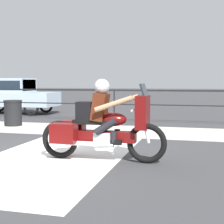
% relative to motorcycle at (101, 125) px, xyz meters
% --- Properties ---
extents(ground_plane, '(120.00, 120.00, 0.00)m').
position_rel_motorcycle_xyz_m(ground_plane, '(-1.23, 0.46, -0.70)').
color(ground_plane, '#38383A').
extents(sidewalk_band, '(44.00, 2.40, 0.01)m').
position_rel_motorcycle_xyz_m(sidewalk_band, '(-1.23, 3.86, -0.69)').
color(sidewalk_band, '#B7B2A8').
rests_on(sidewalk_band, ground).
extents(crosswalk_band, '(2.66, 6.00, 0.01)m').
position_rel_motorcycle_xyz_m(crosswalk_band, '(-0.98, 0.26, -0.69)').
color(crosswalk_band, silver).
rests_on(crosswalk_band, ground).
extents(fence_railing, '(36.00, 0.05, 1.21)m').
position_rel_motorcycle_xyz_m(fence_railing, '(-1.23, 6.00, 0.25)').
color(fence_railing, black).
rests_on(fence_railing, ground).
extents(motorcycle, '(2.47, 0.76, 1.56)m').
position_rel_motorcycle_xyz_m(motorcycle, '(0.00, 0.00, 0.00)').
color(motorcycle, black).
rests_on(motorcycle, ground).
extents(parked_car, '(4.06, 1.61, 1.64)m').
position_rel_motorcycle_xyz_m(parked_car, '(-6.67, 8.10, 0.24)').
color(parked_car, '#9EB2C6').
rests_on(parked_car, ground).
extents(trash_bin, '(0.61, 0.61, 0.87)m').
position_rel_motorcycle_xyz_m(trash_bin, '(-4.31, 4.15, -0.26)').
color(trash_bin, black).
rests_on(trash_bin, ground).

